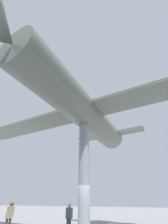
# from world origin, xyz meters

# --- Properties ---
(support_pylon_central) EXTENTS (0.62, 0.62, 6.09)m
(support_pylon_central) POSITION_xyz_m (0.00, 0.00, 3.05)
(support_pylon_central) COLOR #999EA3
(support_pylon_central) RESTS_ON ground_plane
(suspended_airplane) EXTENTS (20.18, 13.70, 2.95)m
(suspended_airplane) POSITION_xyz_m (0.05, 0.27, 7.14)
(suspended_airplane) COLOR slate
(suspended_airplane) RESTS_ON support_pylon_central
(visitor_person) EXTENTS (0.44, 0.31, 1.63)m
(visitor_person) POSITION_xyz_m (1.70, -2.12, 0.93)
(visitor_person) COLOR #2D3D56
(visitor_person) RESTS_ON ground_plane
(visitor_second) EXTENTS (0.42, 0.45, 1.73)m
(visitor_second) POSITION_xyz_m (5.07, -0.65, 1.00)
(visitor_second) COLOR #383842
(visitor_second) RESTS_ON ground_plane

